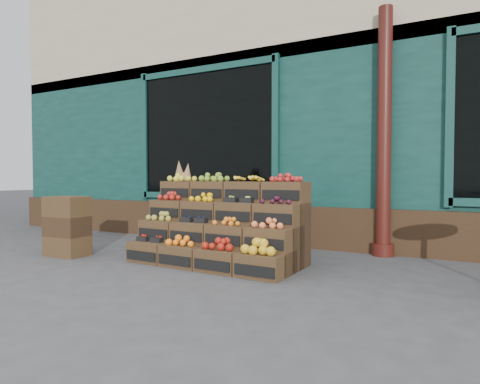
% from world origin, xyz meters
% --- Properties ---
extents(ground, '(60.00, 60.00, 0.00)m').
position_xyz_m(ground, '(0.00, 0.00, 0.00)').
color(ground, '#424244').
rests_on(ground, ground).
extents(shop_facade, '(12.00, 6.24, 4.80)m').
position_xyz_m(shop_facade, '(0.00, 5.11, 2.40)').
color(shop_facade, '#113933').
rests_on(shop_facade, ground).
extents(crate_display, '(2.04, 1.07, 1.25)m').
position_xyz_m(crate_display, '(-0.48, 0.73, 0.39)').
color(crate_display, '#442E1A').
rests_on(crate_display, ground).
extents(spare_crates, '(0.53, 0.37, 0.77)m').
position_xyz_m(spare_crates, '(-2.45, 0.16, 0.39)').
color(spare_crates, '#442E1A').
rests_on(spare_crates, ground).
extents(shopkeeper, '(0.82, 0.57, 2.16)m').
position_xyz_m(shopkeeper, '(-2.05, 2.96, 1.08)').
color(shopkeeper, '#195825').
rests_on(shopkeeper, ground).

